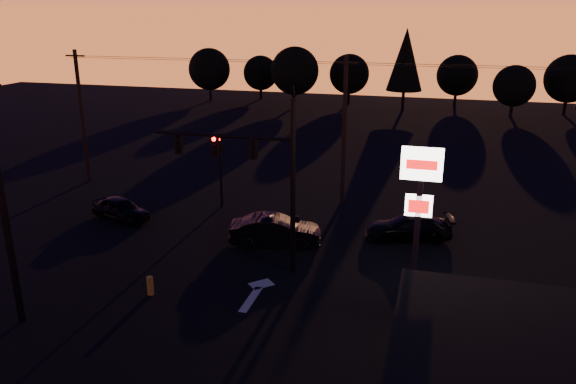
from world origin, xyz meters
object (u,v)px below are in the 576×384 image
bollard (150,286)px  car_mid (275,231)px  pylon_sign (419,198)px  secondary_signal (220,161)px  car_left (120,209)px  traffic_signal_mast (258,166)px  parking_lot_light (1,192)px  suv_parked (499,357)px  car_right (409,227)px

bollard → car_mid: (3.58, 6.51, 0.35)m
car_mid → pylon_sign: bearing=-138.9°
secondary_signal → car_left: secondary_signal is taller
traffic_signal_mast → car_left: size_ratio=2.29×
parking_lot_light → suv_parked: bearing=4.6°
car_right → suv_parked: bearing=4.5°
traffic_signal_mast → secondary_signal: bearing=123.2°
pylon_sign → suv_parked: (3.02, -3.10, -4.26)m
secondary_signal → car_right: 11.77m
suv_parked → bollard: bearing=159.7°
parking_lot_light → car_mid: size_ratio=1.98×
car_mid → bollard: bearing=138.7°
car_mid → traffic_signal_mast: bearing=168.9°
car_right → suv_parked: suv_parked is taller
car_mid → suv_parked: 13.20m
car_left → bollard: bearing=-122.7°
secondary_signal → pylon_sign: 15.75m
parking_lot_light → suv_parked: (17.52, 1.40, -4.62)m
secondary_signal → traffic_signal_mast: bearing=-56.8°
traffic_signal_mast → parking_lot_light: bearing=-136.6°
suv_parked → car_left: bearing=141.9°
pylon_sign → bollard: 11.71m
pylon_sign → suv_parked: 6.08m
car_left → car_right: (16.13, 1.45, 0.01)m
traffic_signal_mast → car_right: traffic_signal_mast is taller
bollard → car_mid: bearing=61.2°
car_mid → suv_parked: car_mid is taller
pylon_sign → parking_lot_light: bearing=-162.8°
car_left → car_mid: 9.67m
parking_lot_light → suv_parked: 18.18m
car_right → bollard: bearing=-62.1°
secondary_signal → pylon_sign: pylon_sign is taller
car_mid → car_right: bearing=-81.1°
car_left → suv_parked: (19.79, -9.49, 0.02)m
pylon_sign → car_right: pylon_sign is taller
secondary_signal → suv_parked: bearing=-41.1°
bollard → car_right: car_right is taller
traffic_signal_mast → car_mid: traffic_signal_mast is taller
traffic_signal_mast → suv_parked: (10.12, -5.60, -4.28)m
parking_lot_light → pylon_sign: parking_lot_light is taller
parking_lot_light → car_mid: (7.33, 9.78, -4.51)m
parking_lot_light → pylon_sign: 15.19m
pylon_sign → suv_parked: size_ratio=1.45×
pylon_sign → bollard: pylon_sign is taller
traffic_signal_mast → suv_parked: traffic_signal_mast is taller
parking_lot_light → suv_parked: parking_lot_light is taller
bollard → car_right: 13.58m
secondary_signal → suv_parked: (15.02, -13.09, -2.21)m
bollard → car_mid: size_ratio=0.18×
secondary_signal → bollard: 11.54m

